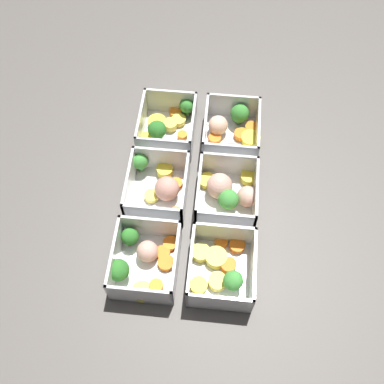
{
  "coord_description": "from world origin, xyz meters",
  "views": [
    {
      "loc": [
        -0.43,
        -0.04,
        0.77
      ],
      "look_at": [
        0.0,
        0.0,
        0.02
      ],
      "focal_mm": 42.0,
      "sensor_mm": 36.0,
      "label": 1
    }
  ],
  "objects_px": {
    "container_far_center": "(159,186)",
    "container_near_left": "(221,268)",
    "container_near_center": "(227,194)",
    "container_near_right": "(231,130)",
    "container_far_right": "(167,129)",
    "container_far_left": "(142,260)"
  },
  "relations": [
    {
      "from": "container_near_right",
      "to": "container_far_center",
      "type": "distance_m",
      "value": 0.2
    },
    {
      "from": "container_far_center",
      "to": "container_far_right",
      "type": "distance_m",
      "value": 0.14
    },
    {
      "from": "container_near_left",
      "to": "container_near_right",
      "type": "distance_m",
      "value": 0.31
    },
    {
      "from": "container_far_center",
      "to": "container_far_right",
      "type": "height_order",
      "value": "same"
    },
    {
      "from": "container_near_center",
      "to": "container_near_left",
      "type": "bearing_deg",
      "value": 179.57
    },
    {
      "from": "container_near_center",
      "to": "container_far_left",
      "type": "relative_size",
      "value": 1.03
    },
    {
      "from": "container_near_left",
      "to": "container_far_left",
      "type": "bearing_deg",
      "value": 89.79
    },
    {
      "from": "container_near_center",
      "to": "container_far_left",
      "type": "bearing_deg",
      "value": 136.66
    },
    {
      "from": "container_far_center",
      "to": "container_near_left",
      "type": "bearing_deg",
      "value": -139.72
    },
    {
      "from": "container_far_center",
      "to": "container_far_right",
      "type": "relative_size",
      "value": 0.91
    },
    {
      "from": "container_near_right",
      "to": "container_far_center",
      "type": "xyz_separation_m",
      "value": [
        -0.15,
        0.13,
        0.0
      ]
    },
    {
      "from": "container_far_left",
      "to": "container_far_center",
      "type": "relative_size",
      "value": 1.01
    },
    {
      "from": "container_near_right",
      "to": "container_far_right",
      "type": "xyz_separation_m",
      "value": [
        -0.01,
        0.13,
        0.0
      ]
    },
    {
      "from": "container_near_left",
      "to": "container_far_center",
      "type": "height_order",
      "value": "same"
    },
    {
      "from": "container_near_left",
      "to": "container_far_center",
      "type": "bearing_deg",
      "value": 40.28
    },
    {
      "from": "container_near_right",
      "to": "container_far_right",
      "type": "distance_m",
      "value": 0.13
    },
    {
      "from": "container_near_left",
      "to": "container_near_center",
      "type": "distance_m",
      "value": 0.15
    },
    {
      "from": "container_near_left",
      "to": "container_far_right",
      "type": "bearing_deg",
      "value": 24.39
    },
    {
      "from": "container_near_left",
      "to": "container_near_center",
      "type": "relative_size",
      "value": 0.96
    },
    {
      "from": "container_near_left",
      "to": "container_far_left",
      "type": "distance_m",
      "value": 0.14
    },
    {
      "from": "container_near_center",
      "to": "container_far_right",
      "type": "height_order",
      "value": "same"
    },
    {
      "from": "container_near_left",
      "to": "container_far_left",
      "type": "xyz_separation_m",
      "value": [
        0.0,
        0.14,
        0.0
      ]
    }
  ]
}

